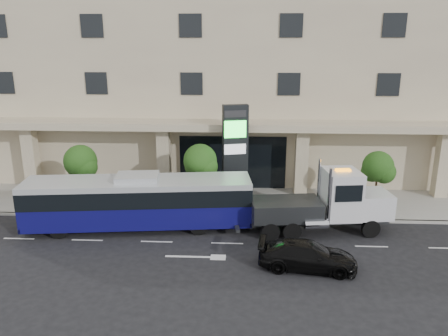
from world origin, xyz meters
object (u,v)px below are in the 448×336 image
object	(u,v)px
city_bus	(139,201)
signage_pylon	(235,154)
black_sedan	(307,255)
tow_truck	(327,204)

from	to	relation	value
city_bus	signage_pylon	size ratio (longest dim) A/B	2.01
black_sedan	tow_truck	bearing A→B (deg)	-13.16
black_sedan	signage_pylon	world-z (taller)	signage_pylon
black_sedan	signage_pylon	bearing A→B (deg)	30.24
city_bus	black_sedan	xyz separation A→B (m)	(9.49, -4.48, -1.02)
signage_pylon	city_bus	bearing A→B (deg)	-155.98
tow_truck	black_sedan	bearing A→B (deg)	-117.29
city_bus	tow_truck	world-z (taller)	tow_truck
tow_truck	black_sedan	world-z (taller)	tow_truck
city_bus	signage_pylon	xyz separation A→B (m)	(5.66, 4.47, 1.86)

